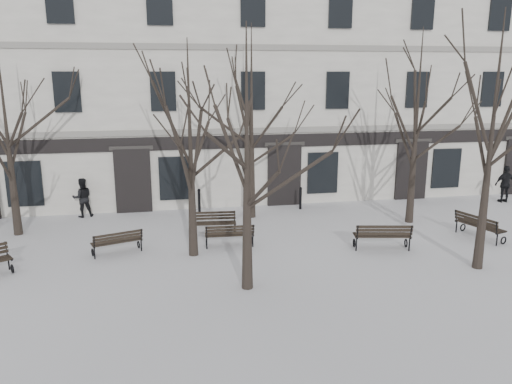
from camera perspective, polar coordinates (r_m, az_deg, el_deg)
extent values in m
plane|color=silver|center=(16.04, -2.40, -9.27)|extent=(100.00, 100.00, 0.00)
cube|color=silver|center=(27.73, -6.38, 11.96)|extent=(40.00, 10.00, 11.00)
cube|color=gray|center=(22.86, -5.33, 6.90)|extent=(40.00, 0.12, 0.25)
cube|color=gray|center=(22.74, -5.54, 16.20)|extent=(40.00, 0.12, 0.25)
cube|color=black|center=(22.91, -5.30, 5.66)|extent=(40.00, 0.10, 0.60)
cube|color=black|center=(23.87, -24.95, 0.86)|extent=(1.50, 0.14, 2.00)
cube|color=black|center=(23.13, -13.87, 1.24)|extent=(1.60, 0.22, 2.90)
cube|color=#2D2B28|center=(22.83, -14.08, 4.90)|extent=(1.90, 0.08, 0.18)
cube|color=black|center=(23.09, -9.16, 1.57)|extent=(1.50, 0.14, 2.00)
cube|color=black|center=(23.74, 3.24, 1.93)|extent=(1.60, 0.22, 2.90)
cube|color=#2D2B28|center=(23.44, 3.31, 5.50)|extent=(1.90, 0.08, 0.18)
cube|color=black|center=(24.25, 7.61, 2.19)|extent=(1.50, 0.14, 2.00)
cube|color=black|center=(26.03, 17.30, 2.36)|extent=(1.60, 0.22, 2.90)
cube|color=#2D2B28|center=(25.76, 17.58, 5.62)|extent=(1.90, 0.08, 0.18)
cube|color=black|center=(26.96, 20.89, 2.56)|extent=(1.50, 0.14, 2.00)
cube|color=black|center=(22.96, -20.77, 10.64)|extent=(1.10, 0.14, 1.70)
cube|color=black|center=(23.12, -21.55, 19.56)|extent=(1.10, 0.14, 1.70)
cube|color=black|center=(22.62, -10.57, 11.24)|extent=(1.10, 0.14, 1.70)
cube|color=black|center=(22.77, -10.99, 20.32)|extent=(1.10, 0.14, 1.70)
cube|color=black|center=(22.97, -0.35, 11.49)|extent=(1.10, 0.14, 1.70)
cube|color=black|center=(23.13, -0.36, 20.44)|extent=(1.10, 0.14, 1.70)
cube|color=black|center=(24.00, 9.29, 11.41)|extent=(1.10, 0.14, 1.70)
cube|color=black|center=(24.14, 9.64, 19.97)|extent=(1.10, 0.14, 1.70)
cube|color=black|center=(25.61, 17.92, 11.06)|extent=(1.10, 0.14, 1.70)
cube|color=black|center=(25.75, 18.52, 19.07)|extent=(1.10, 0.14, 1.70)
cube|color=black|center=(27.71, 25.35, 10.57)|extent=(1.10, 0.14, 1.70)
cube|color=black|center=(27.84, 26.13, 17.96)|extent=(1.10, 0.14, 1.70)
cone|color=black|center=(17.22, -7.28, -2.36)|extent=(0.34, 0.34, 3.06)
cone|color=black|center=(14.45, -1.02, -5.17)|extent=(0.34, 0.34, 3.16)
cone|color=black|center=(17.46, 24.46, -2.72)|extent=(0.34, 0.34, 3.38)
cone|color=black|center=(21.40, -25.91, -0.35)|extent=(0.34, 0.34, 3.16)
cone|color=black|center=(21.60, -0.50, 1.50)|extent=(0.34, 0.34, 3.43)
cone|color=black|center=(21.86, 17.37, 0.90)|extent=(0.34, 0.34, 3.34)
torus|color=black|center=(17.77, -26.09, -7.88)|extent=(0.19, 0.29, 0.30)
cylinder|color=black|center=(18.08, -26.42, -7.26)|extent=(0.05, 0.05, 0.46)
cube|color=black|center=(17.83, -26.35, -6.74)|extent=(0.33, 0.52, 0.05)
cylinder|color=black|center=(18.02, -26.63, -5.87)|extent=(0.11, 0.15, 0.51)
torus|color=black|center=(18.65, -13.28, -5.87)|extent=(0.14, 0.28, 0.28)
cylinder|color=black|center=(18.31, -12.98, -5.95)|extent=(0.05, 0.05, 0.43)
cube|color=black|center=(18.40, -13.17, -5.16)|extent=(0.22, 0.51, 0.05)
torus|color=black|center=(18.31, -18.18, -6.57)|extent=(0.14, 0.28, 0.28)
cylinder|color=black|center=(17.96, -17.97, -6.67)|extent=(0.05, 0.05, 0.43)
cube|color=black|center=(18.05, -18.14, -5.85)|extent=(0.22, 0.51, 0.05)
cube|color=black|center=(18.39, -15.80, -5.26)|extent=(1.65, 0.65, 0.03)
cube|color=black|center=(18.27, -15.69, -5.38)|extent=(1.65, 0.65, 0.03)
cube|color=black|center=(18.15, -15.59, -5.50)|extent=(1.65, 0.65, 0.03)
cube|color=black|center=(18.02, -15.48, -5.63)|extent=(1.65, 0.65, 0.03)
cube|color=black|center=(17.95, -15.48, -5.29)|extent=(1.64, 0.60, 0.09)
cube|color=black|center=(17.89, -15.48, -4.96)|extent=(1.64, 0.60, 0.09)
cube|color=black|center=(17.84, -15.49, -4.63)|extent=(1.64, 0.60, 0.09)
cylinder|color=black|center=(18.11, -12.98, -4.81)|extent=(0.08, 0.14, 0.48)
cylinder|color=black|center=(17.76, -18.02, -5.51)|extent=(0.08, 0.14, 0.48)
torus|color=black|center=(19.05, 16.76, -5.61)|extent=(0.11, 0.33, 0.32)
cylinder|color=black|center=(18.66, 17.12, -5.73)|extent=(0.06, 0.06, 0.50)
cube|color=black|center=(18.76, 17.00, -4.81)|extent=(0.17, 0.61, 0.06)
torus|color=black|center=(18.60, 11.15, -5.74)|extent=(0.11, 0.33, 0.32)
cylinder|color=black|center=(18.20, 11.39, -5.87)|extent=(0.06, 0.06, 0.50)
cube|color=black|center=(18.31, 11.31, -4.92)|extent=(0.17, 0.61, 0.06)
cube|color=black|center=(18.73, 14.02, -4.57)|extent=(1.98, 0.47, 0.04)
cube|color=black|center=(18.59, 14.13, -4.72)|extent=(1.98, 0.47, 0.04)
cube|color=black|center=(18.44, 14.24, -4.87)|extent=(1.98, 0.47, 0.04)
cube|color=black|center=(18.30, 14.36, -5.02)|extent=(1.98, 0.47, 0.04)
cube|color=black|center=(18.22, 14.42, -4.64)|extent=(1.97, 0.41, 0.10)
cube|color=black|center=(18.15, 14.46, -4.26)|extent=(1.97, 0.41, 0.10)
cube|color=black|center=(18.09, 14.50, -3.88)|extent=(1.97, 0.41, 0.10)
cylinder|color=black|center=(18.43, 17.30, -4.43)|extent=(0.07, 0.16, 0.55)
cylinder|color=black|center=(17.97, 11.51, -4.54)|extent=(0.07, 0.16, 0.55)
torus|color=black|center=(19.62, -7.14, -4.63)|extent=(0.07, 0.28, 0.28)
cylinder|color=black|center=(19.92, -7.13, -4.11)|extent=(0.05, 0.05, 0.43)
cube|color=black|center=(19.69, -7.16, -3.66)|extent=(0.09, 0.53, 0.05)
torus|color=black|center=(19.64, -2.40, -4.52)|extent=(0.07, 0.28, 0.28)
cylinder|color=black|center=(19.94, -2.47, -3.99)|extent=(0.05, 0.05, 0.43)
cube|color=black|center=(19.71, -2.44, -3.55)|extent=(0.09, 0.53, 0.05)
cube|color=black|center=(19.48, -4.79, -3.74)|extent=(1.71, 0.22, 0.03)
cube|color=black|center=(19.61, -4.79, -3.62)|extent=(1.71, 0.22, 0.03)
cube|color=black|center=(19.74, -4.80, -3.51)|extent=(1.71, 0.22, 0.03)
cube|color=black|center=(19.86, -4.81, -3.39)|extent=(1.71, 0.22, 0.03)
cube|color=black|center=(19.86, -4.82, -3.02)|extent=(1.71, 0.17, 0.09)
cube|color=black|center=(19.85, -4.83, -2.69)|extent=(1.71, 0.17, 0.09)
cube|color=black|center=(19.84, -4.83, -2.36)|extent=(1.71, 0.17, 0.09)
cylinder|color=black|center=(19.87, -7.16, -2.93)|extent=(0.05, 0.14, 0.47)
cylinder|color=black|center=(19.90, -2.49, -2.82)|extent=(0.05, 0.14, 0.47)
torus|color=black|center=(18.61, -0.51, -5.52)|extent=(0.06, 0.29, 0.29)
cylinder|color=black|center=(18.25, -0.37, -5.63)|extent=(0.05, 0.05, 0.44)
cube|color=black|center=(18.35, -0.44, -4.80)|extent=(0.07, 0.54, 0.05)
torus|color=black|center=(18.49, -5.68, -5.72)|extent=(0.06, 0.29, 0.29)
cylinder|color=black|center=(18.13, -5.65, -5.84)|extent=(0.05, 0.05, 0.44)
cube|color=black|center=(18.22, -5.68, -5.00)|extent=(0.07, 0.54, 0.05)
cube|color=black|center=(18.46, -3.11, -4.63)|extent=(1.77, 0.17, 0.03)
cube|color=black|center=(18.33, -3.07, -4.77)|extent=(1.77, 0.17, 0.03)
cube|color=black|center=(18.20, -3.04, -4.90)|extent=(1.77, 0.17, 0.03)
cube|color=black|center=(18.07, -3.00, -5.04)|extent=(1.77, 0.17, 0.03)
cube|color=black|center=(18.00, -2.99, -4.69)|extent=(1.77, 0.12, 0.09)
cube|color=black|center=(17.94, -2.99, -4.35)|extent=(1.77, 0.12, 0.09)
cube|color=black|center=(17.88, -2.99, -4.01)|extent=(1.77, 0.12, 0.09)
cylinder|color=black|center=(18.05, -0.34, -4.46)|extent=(0.05, 0.14, 0.49)
cylinder|color=black|center=(17.92, -5.67, -4.66)|extent=(0.05, 0.14, 0.49)
torus|color=black|center=(20.69, 26.43, -4.98)|extent=(0.31, 0.15, 0.31)
cylinder|color=black|center=(20.36, 25.82, -4.93)|extent=(0.05, 0.05, 0.48)
cube|color=black|center=(20.44, 26.21, -4.19)|extent=(0.57, 0.23, 0.05)
torus|color=black|center=(21.71, 22.57, -3.76)|extent=(0.31, 0.15, 0.31)
cylinder|color=black|center=(21.40, 21.93, -3.69)|extent=(0.05, 0.05, 0.48)
cube|color=black|center=(21.48, 22.32, -3.00)|extent=(0.57, 0.23, 0.05)
cube|color=black|center=(21.12, 24.61, -3.43)|extent=(0.68, 1.86, 0.04)
cube|color=black|center=(21.01, 24.36, -3.49)|extent=(0.68, 1.86, 0.04)
cube|color=black|center=(20.89, 24.11, -3.55)|extent=(0.68, 1.86, 0.04)
cube|color=black|center=(20.78, 23.86, -3.62)|extent=(0.68, 1.86, 0.04)
cube|color=black|center=(20.71, 23.82, -3.27)|extent=(0.63, 1.84, 0.10)
cube|color=black|center=(20.65, 23.82, -2.94)|extent=(0.63, 1.84, 0.10)
cube|color=black|center=(20.60, 23.81, -2.61)|extent=(0.63, 1.84, 0.10)
cylinder|color=black|center=(20.16, 25.81, -3.75)|extent=(0.16, 0.09, 0.53)
cylinder|color=black|center=(21.21, 21.89, -2.56)|extent=(0.16, 0.09, 0.53)
cylinder|color=black|center=(22.65, -6.50, -1.13)|extent=(0.12, 0.12, 1.04)
sphere|color=black|center=(22.52, -6.54, 0.20)|extent=(0.15, 0.15, 0.15)
cylinder|color=black|center=(23.24, 5.11, -0.81)|extent=(0.12, 0.12, 0.97)
sphere|color=black|center=(23.12, 5.13, 0.40)|extent=(0.14, 0.14, 0.14)
imported|color=black|center=(23.33, -19.07, -2.68)|extent=(0.98, 0.85, 1.74)
imported|color=black|center=(27.38, 26.41, -1.03)|extent=(1.09, 0.50, 1.82)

